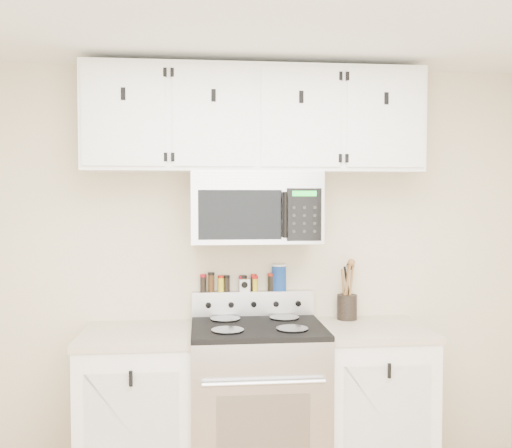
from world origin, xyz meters
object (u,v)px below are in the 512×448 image
at_px(microwave, 255,207).
at_px(utensil_crock, 347,305).
at_px(range, 257,403).
at_px(salt_canister, 279,277).

distance_m(microwave, utensil_crock, 0.86).
height_order(range, salt_canister, salt_canister).
bearing_deg(salt_canister, range, -120.30).
height_order(range, microwave, microwave).
relative_size(microwave, salt_canister, 4.52).
bearing_deg(utensil_crock, salt_canister, 172.25).
bearing_deg(salt_canister, utensil_crock, -7.75).
bearing_deg(microwave, utensil_crock, 9.39).
distance_m(range, salt_canister, 0.77).
relative_size(microwave, utensil_crock, 2.09).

